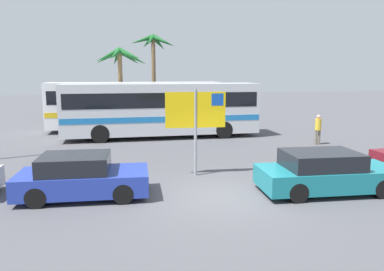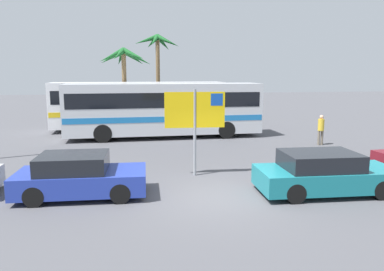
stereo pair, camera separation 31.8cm
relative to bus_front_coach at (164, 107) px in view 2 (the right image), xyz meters
name	(u,v)px [view 2 (the right image)]	position (x,y,z in m)	size (l,w,h in m)	color
ground	(217,198)	(0.36, -11.23, -1.78)	(120.00, 120.00, 0.00)	#4C4C51
bus_front_coach	(164,107)	(0.00, 0.00, 0.00)	(11.33, 2.50, 3.17)	silver
bus_rear_coach	(139,103)	(-1.31, 3.40, 0.00)	(11.33, 2.50, 3.17)	white
ferry_sign	(196,113)	(0.23, -8.62, 0.54)	(2.20, 0.22, 3.20)	gray
car_teal	(325,173)	(3.82, -11.40, -1.15)	(4.48, 2.09, 1.32)	#19757F
car_blue	(80,176)	(-3.76, -10.31, -1.15)	(4.01, 2.06, 1.32)	#23389E
pedestrian_near_sign	(321,128)	(7.87, -3.95, -0.85)	(0.32, 0.32, 1.60)	#706656
palm_tree_seaside	(124,62)	(-2.21, 5.29, 2.78)	(3.80, 4.02, 5.55)	brown
palm_tree_inland	(158,50)	(0.50, 8.37, 3.77)	(3.72, 3.55, 6.82)	brown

